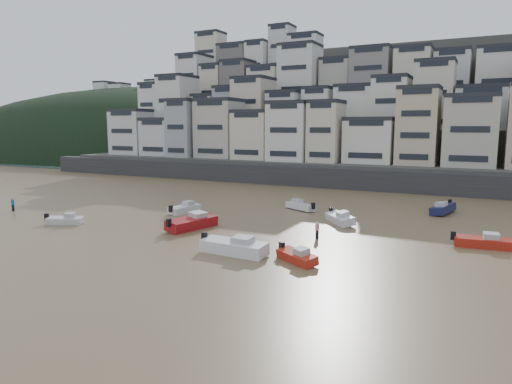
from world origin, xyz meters
The scene contains 15 objects.
sea_strip centered at (-110.00, 145.00, 0.01)m, with size 340.00×340.00×0.00m, color #4B646B.
harbor_wall centered at (10.00, 65.00, 1.75)m, with size 140.00×3.00×3.50m, color #38383A.
hillside centered at (14.73, 104.84, 13.01)m, with size 141.04×66.00×50.00m.
headland centered at (-95.00, 135.00, 0.02)m, with size 216.00×135.00×53.33m.
boat_a centered at (11.96, 20.71, 0.89)m, with size 6.53×2.14×1.78m, color white, non-canonical shape.
boat_b centered at (17.66, 20.95, 0.60)m, with size 4.41×1.44×1.20m, color #B42716, non-canonical shape.
boat_c centered at (3.20, 27.07, 0.90)m, with size 6.60×2.16×1.80m, color maroon, non-canonical shape.
boat_d centered at (30.94, 32.74, 0.70)m, with size 5.13×1.68×1.40m, color #AB2215, non-canonical shape.
boat_e centered at (16.54, 36.71, 0.72)m, with size 5.28×1.73×1.44m, color silver, non-canonical shape.
boat_f centered at (-2.83, 34.18, 0.70)m, with size 5.12×1.68×1.40m, color silver, non-canonical shape.
boat_h centered at (9.56, 42.57, 0.67)m, with size 4.92×1.61×1.34m, color silver, non-canonical shape.
boat_i centered at (26.35, 48.30, 0.79)m, with size 5.76×1.89×1.57m, color #151A42, non-canonical shape.
boat_j centered at (-10.78, 22.61, 0.59)m, with size 4.36×1.43×1.19m, color silver, non-canonical shape.
person_blue centered at (-23.25, 25.11, 0.87)m, with size 0.44×0.44×1.74m, color blue, non-canonical shape.
person_pink centered at (16.55, 29.05, 0.87)m, with size 0.44×0.44×1.74m, color #D09296, non-canonical shape.
Camera 1 is at (30.80, -12.28, 10.98)m, focal length 32.00 mm.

